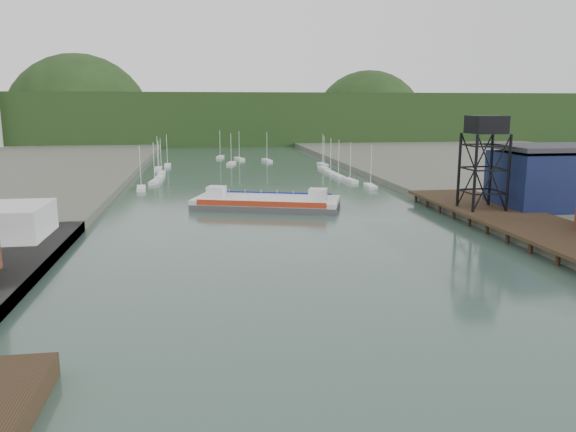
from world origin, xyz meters
name	(u,v)px	position (x,y,z in m)	size (l,w,h in m)	color
ground	(408,412)	(0.00, 0.00, 0.00)	(600.00, 600.00, 0.00)	#2D463B
east_pier	(534,225)	(37.00, 45.00, 1.90)	(14.00, 70.00, 2.45)	black
lift_tower	(486,131)	(35.00, 58.00, 15.65)	(6.50, 6.50, 16.00)	black
blue_shed	(555,177)	(50.00, 60.00, 7.06)	(20.50, 14.50, 11.30)	black
marina_sailboats	(246,170)	(0.08, 138.46, 0.35)	(57.71, 92.65, 0.90)	silver
distant_hills	(217,122)	(-3.98, 301.35, 10.38)	(500.00, 120.00, 80.00)	#1E3015
chain_ferry	(267,202)	(-0.69, 75.83, 1.16)	(30.27, 19.43, 4.06)	#474649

